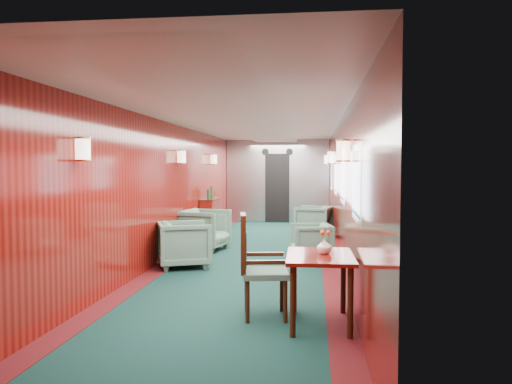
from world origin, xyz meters
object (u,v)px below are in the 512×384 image
(armchair_right_far, at_px, (313,221))
(armchair_left_far, at_px, (204,229))
(credenza, at_px, (210,217))
(armchair_right_near, at_px, (311,242))
(side_chair, at_px, (255,261))
(armchair_left_near, at_px, (184,244))
(dining_table, at_px, (320,266))

(armchair_right_far, bearing_deg, armchair_left_far, -32.56)
(credenza, height_order, armchair_left_far, credenza)
(armchair_right_near, bearing_deg, side_chair, -19.93)
(armchair_left_far, bearing_deg, armchair_left_near, -165.34)
(dining_table, height_order, side_chair, side_chair)
(armchair_left_far, height_order, armchair_right_near, armchair_left_far)
(dining_table, xyz_separation_m, armchair_left_near, (-2.14, 2.72, -0.23))
(side_chair, relative_size, credenza, 0.96)
(armchair_right_far, bearing_deg, armchair_right_near, 12.18)
(credenza, bearing_deg, armchair_left_far, -81.77)
(credenza, xyz_separation_m, armchair_left_near, (0.33, -3.58, -0.08))
(side_chair, distance_m, armchair_right_near, 3.50)
(dining_table, bearing_deg, side_chair, 165.09)
(dining_table, height_order, armchair_left_near, armchair_left_near)
(armchair_right_near, bearing_deg, dining_table, -8.70)
(armchair_right_near, bearing_deg, armchair_left_far, -121.48)
(armchair_left_near, distance_m, armchair_right_near, 2.22)
(side_chair, bearing_deg, credenza, 97.06)
(side_chair, bearing_deg, dining_table, -22.76)
(side_chair, xyz_separation_m, armchair_right_far, (0.60, 6.34, -0.25))
(credenza, xyz_separation_m, armchair_left_far, (0.27, -1.89, -0.06))
(armchair_left_far, bearing_deg, armchair_right_near, -98.33)
(side_chair, height_order, armchair_right_near, side_chair)
(side_chair, height_order, credenza, credenza)
(dining_table, relative_size, credenza, 0.84)
(credenza, distance_m, armchair_right_far, 2.40)
(armchair_left_near, height_order, armchair_right_near, armchair_left_near)
(dining_table, xyz_separation_m, armchair_right_far, (-0.08, 6.50, -0.25))
(credenza, bearing_deg, armchair_left_near, -84.74)
(side_chair, relative_size, armchair_left_far, 1.28)
(dining_table, distance_m, armchair_right_far, 6.51)
(dining_table, relative_size, armchair_left_far, 1.12)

